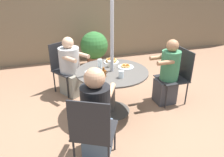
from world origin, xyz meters
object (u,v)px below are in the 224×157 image
object	(u,v)px
patio_chair_south	(64,65)
potted_shrub	(94,47)
syrup_bottle	(104,73)
drinking_glass_b	(121,74)
coffee_cup	(110,64)
drinking_glass_a	(100,64)
diner_east	(168,75)
pancake_plate_c	(111,61)
patio_chair_east	(177,73)
patio_chair_north	(93,129)
diner_south	(71,69)
pancake_plate_b	(126,66)
diner_north	(97,118)
patio_table	(112,80)
pancake_plate_a	(93,72)

from	to	relation	value
patio_chair_south	potted_shrub	xyz separation A→B (m)	(0.83, 1.07, -0.03)
patio_chair_south	syrup_bottle	distance (m)	1.29
drinking_glass_b	potted_shrub	xyz separation A→B (m)	(0.15, 2.35, -0.28)
coffee_cup	drinking_glass_a	distance (m)	0.17
diner_east	pancake_plate_c	distance (m)	0.99
patio_chair_east	syrup_bottle	xyz separation A→B (m)	(-1.36, -0.19, 0.26)
patio_chair_north	patio_chair_east	distance (m)	2.03
pancake_plate_c	coffee_cup	xyz separation A→B (m)	(-0.07, -0.18, 0.02)
diner_south	pancake_plate_b	distance (m)	1.12
syrup_bottle	diner_north	bearing A→B (deg)	-112.05
patio_chair_south	pancake_plate_c	world-z (taller)	patio_chair_south
diner_south	coffee_cup	bearing A→B (deg)	97.71
patio_chair_east	drinking_glass_a	world-z (taller)	patio_chair_east
patio_chair_south	drinking_glass_b	world-z (taller)	patio_chair_south
diner_east	pancake_plate_b	bearing A→B (deg)	84.18
patio_table	diner_south	size ratio (longest dim) A/B	1.03
patio_table	coffee_cup	xyz separation A→B (m)	(0.03, 0.18, 0.21)
potted_shrub	diner_north	bearing A→B (deg)	-102.80
coffee_cup	pancake_plate_b	bearing A→B (deg)	-23.45
coffee_cup	potted_shrub	xyz separation A→B (m)	(0.18, 1.90, -0.28)
diner_east	patio_chair_south	distance (m)	1.91
diner_north	patio_chair_east	size ratio (longest dim) A/B	1.26
diner_east	patio_chair_north	bearing A→B (deg)	123.69
diner_south	potted_shrub	bearing A→B (deg)	-152.78
drinking_glass_b	syrup_bottle	bearing A→B (deg)	156.61
pancake_plate_b	pancake_plate_c	xyz separation A→B (m)	(-0.15, 0.28, 0.01)
syrup_bottle	coffee_cup	distance (m)	0.41
diner_north	potted_shrub	distance (m)	3.03
pancake_plate_b	drinking_glass_a	world-z (taller)	drinking_glass_a
patio_table	coffee_cup	size ratio (longest dim) A/B	11.26
patio_chair_east	pancake_plate_b	xyz separation A→B (m)	(-0.93, 0.07, 0.21)
patio_table	pancake_plate_a	distance (m)	0.34
patio_chair_east	syrup_bottle	bearing A→B (deg)	97.24
pancake_plate_b	coffee_cup	distance (m)	0.25
drinking_glass_b	potted_shrub	distance (m)	2.37
patio_chair_north	diner_south	xyz separation A→B (m)	(0.03, 1.89, -0.04)
diner_north	patio_chair_east	distance (m)	1.88
patio_chair_north	diner_north	size ratio (longest dim) A/B	0.80
patio_table	potted_shrub	world-z (taller)	potted_shrub
diner_north	patio_chair_east	xyz separation A→B (m)	(1.65, 0.89, -0.02)
pancake_plate_b	syrup_bottle	world-z (taller)	syrup_bottle
diner_south	pancake_plate_a	world-z (taller)	diner_south
drinking_glass_a	syrup_bottle	bearing A→B (deg)	-96.07
patio_table	drinking_glass_a	world-z (taller)	drinking_glass_a
pancake_plate_b	drinking_glass_b	world-z (taller)	drinking_glass_b
pancake_plate_b	drinking_glass_a	bearing A→B (deg)	164.60
patio_chair_east	pancake_plate_c	size ratio (longest dim) A/B	3.81
patio_chair_south	pancake_plate_a	xyz separation A→B (m)	(0.34, -0.98, 0.22)
patio_table	patio_chair_south	world-z (taller)	patio_chair_south
diner_north	patio_chair_south	bearing A→B (deg)	122.70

